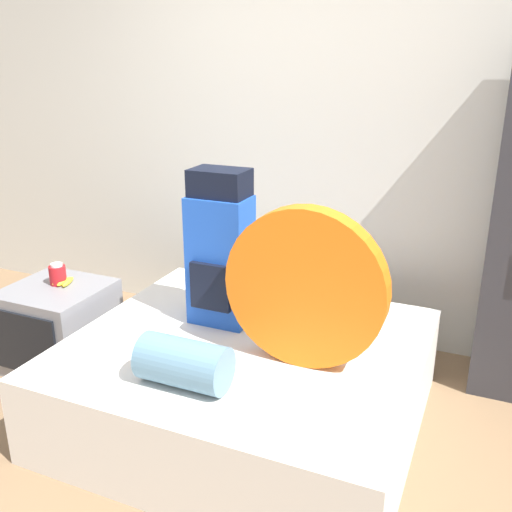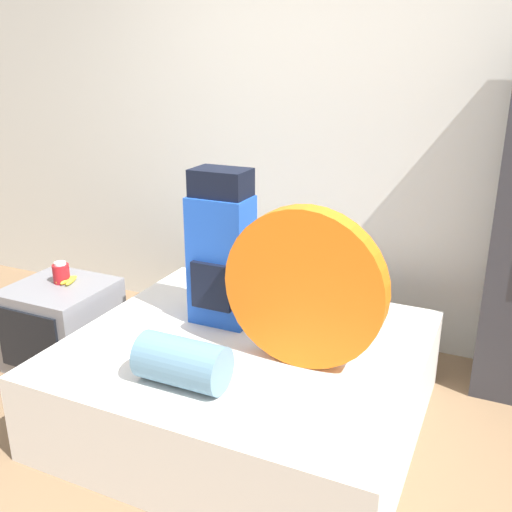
{
  "view_description": "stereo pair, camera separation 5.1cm",
  "coord_description": "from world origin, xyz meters",
  "px_view_note": "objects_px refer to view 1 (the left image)",
  "views": [
    {
      "loc": [
        1.04,
        -1.71,
        1.76
      ],
      "look_at": [
        0.05,
        0.56,
        0.89
      ],
      "focal_mm": 40.0,
      "sensor_mm": 36.0,
      "label": 1
    },
    {
      "loc": [
        1.09,
        -1.69,
        1.76
      ],
      "look_at": [
        0.05,
        0.56,
        0.89
      ],
      "focal_mm": 40.0,
      "sensor_mm": 36.0,
      "label": 2
    }
  ],
  "objects_px": {
    "backpack": "(220,251)",
    "canister": "(58,274)",
    "sleeping_roll": "(184,363)",
    "television": "(59,327)",
    "tent_bag": "(305,288)"
  },
  "relations": [
    {
      "from": "backpack",
      "to": "canister",
      "type": "xyz_separation_m",
      "value": [
        -1.03,
        -0.06,
        -0.27
      ]
    },
    {
      "from": "sleeping_roll",
      "to": "television",
      "type": "height_order",
      "value": "sleeping_roll"
    },
    {
      "from": "sleeping_roll",
      "to": "canister",
      "type": "bearing_deg",
      "value": 154.52
    },
    {
      "from": "tent_bag",
      "to": "sleeping_roll",
      "type": "bearing_deg",
      "value": -136.1
    },
    {
      "from": "backpack",
      "to": "television",
      "type": "distance_m",
      "value": 1.17
    },
    {
      "from": "backpack",
      "to": "canister",
      "type": "distance_m",
      "value": 1.07
    },
    {
      "from": "canister",
      "to": "tent_bag",
      "type": "bearing_deg",
      "value": -6.36
    },
    {
      "from": "tent_bag",
      "to": "sleeping_roll",
      "type": "height_order",
      "value": "tent_bag"
    },
    {
      "from": "tent_bag",
      "to": "television",
      "type": "relative_size",
      "value": 1.35
    },
    {
      "from": "tent_bag",
      "to": "canister",
      "type": "height_order",
      "value": "tent_bag"
    },
    {
      "from": "sleeping_roll",
      "to": "television",
      "type": "xyz_separation_m",
      "value": [
        -1.15,
        0.5,
        -0.29
      ]
    },
    {
      "from": "sleeping_roll",
      "to": "tent_bag",
      "type": "bearing_deg",
      "value": 43.9
    },
    {
      "from": "backpack",
      "to": "tent_bag",
      "type": "relative_size",
      "value": 1.1
    },
    {
      "from": "television",
      "to": "canister",
      "type": "distance_m",
      "value": 0.31
    },
    {
      "from": "backpack",
      "to": "canister",
      "type": "height_order",
      "value": "backpack"
    }
  ]
}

